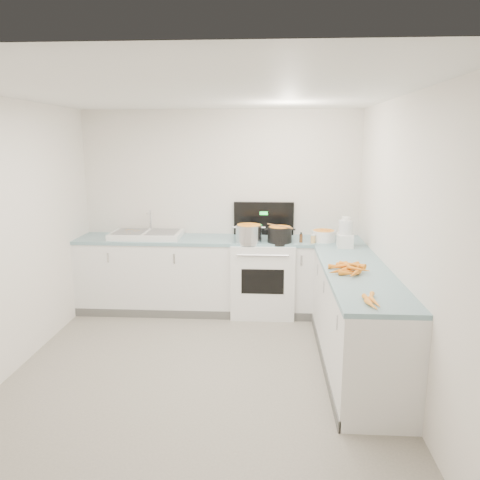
# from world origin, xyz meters

# --- Properties ---
(floor) EXTENTS (3.50, 4.00, 0.00)m
(floor) POSITION_xyz_m (0.00, 0.00, 0.00)
(floor) COLOR gray
(floor) RESTS_ON ground
(ceiling) EXTENTS (3.50, 4.00, 0.00)m
(ceiling) POSITION_xyz_m (0.00, 0.00, 2.50)
(ceiling) COLOR silver
(ceiling) RESTS_ON ground
(wall_back) EXTENTS (3.50, 0.00, 2.50)m
(wall_back) POSITION_xyz_m (0.00, 2.00, 1.25)
(wall_back) COLOR silver
(wall_back) RESTS_ON ground
(wall_front) EXTENTS (3.50, 0.00, 2.50)m
(wall_front) POSITION_xyz_m (0.00, -2.00, 1.25)
(wall_front) COLOR silver
(wall_front) RESTS_ON ground
(wall_left) EXTENTS (0.00, 4.00, 2.50)m
(wall_left) POSITION_xyz_m (-1.75, 0.00, 1.25)
(wall_left) COLOR silver
(wall_left) RESTS_ON ground
(wall_right) EXTENTS (0.00, 4.00, 2.50)m
(wall_right) POSITION_xyz_m (1.75, 0.00, 1.25)
(wall_right) COLOR silver
(wall_right) RESTS_ON ground
(counter_back) EXTENTS (3.50, 0.62, 0.94)m
(counter_back) POSITION_xyz_m (0.00, 1.70, 0.47)
(counter_back) COLOR white
(counter_back) RESTS_ON ground
(counter_right) EXTENTS (0.62, 2.20, 0.94)m
(counter_right) POSITION_xyz_m (1.45, 0.30, 0.47)
(counter_right) COLOR white
(counter_right) RESTS_ON ground
(stove) EXTENTS (0.76, 0.65, 1.36)m
(stove) POSITION_xyz_m (0.55, 1.69, 0.47)
(stove) COLOR white
(stove) RESTS_ON ground
(sink) EXTENTS (0.86, 0.52, 0.31)m
(sink) POSITION_xyz_m (-0.90, 1.70, 0.98)
(sink) COLOR white
(sink) RESTS_ON counter_back
(steel_pot) EXTENTS (0.37, 0.37, 0.23)m
(steel_pot) POSITION_xyz_m (0.38, 1.51, 1.03)
(steel_pot) COLOR silver
(steel_pot) RESTS_ON stove
(black_pot) EXTENTS (0.29, 0.29, 0.20)m
(black_pot) POSITION_xyz_m (0.74, 1.52, 1.02)
(black_pot) COLOR black
(black_pot) RESTS_ON stove
(wooden_spoon) EXTENTS (0.30, 0.29, 0.02)m
(wooden_spoon) POSITION_xyz_m (0.74, 1.52, 1.13)
(wooden_spoon) COLOR #AD7A47
(wooden_spoon) RESTS_ON black_pot
(mixing_bowl) EXTENTS (0.30, 0.30, 0.13)m
(mixing_bowl) POSITION_xyz_m (1.27, 1.61, 1.01)
(mixing_bowl) COLOR white
(mixing_bowl) RESTS_ON counter_back
(extract_bottle) EXTENTS (0.04, 0.04, 0.10)m
(extract_bottle) POSITION_xyz_m (1.00, 1.52, 0.99)
(extract_bottle) COLOR #593319
(extract_bottle) RESTS_ON counter_back
(spice_jar) EXTENTS (0.05, 0.05, 0.09)m
(spice_jar) POSITION_xyz_m (1.13, 1.49, 0.99)
(spice_jar) COLOR #E5B266
(spice_jar) RESTS_ON counter_back
(food_processor) EXTENTS (0.18, 0.21, 0.35)m
(food_processor) POSITION_xyz_m (1.48, 1.30, 1.09)
(food_processor) COLOR white
(food_processor) RESTS_ON counter_right
(carrot_pile) EXTENTS (0.38, 0.42, 0.09)m
(carrot_pile) POSITION_xyz_m (1.35, 0.27, 0.98)
(carrot_pile) COLOR orange
(carrot_pile) RESTS_ON counter_right
(peeled_carrots) EXTENTS (0.12, 0.36, 0.04)m
(peeled_carrots) POSITION_xyz_m (1.38, -0.58, 0.96)
(peeled_carrots) COLOR orange
(peeled_carrots) RESTS_ON counter_right
(peelings) EXTENTS (0.20, 0.27, 0.01)m
(peelings) POSITION_xyz_m (-1.10, 1.72, 1.02)
(peelings) COLOR tan
(peelings) RESTS_ON sink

